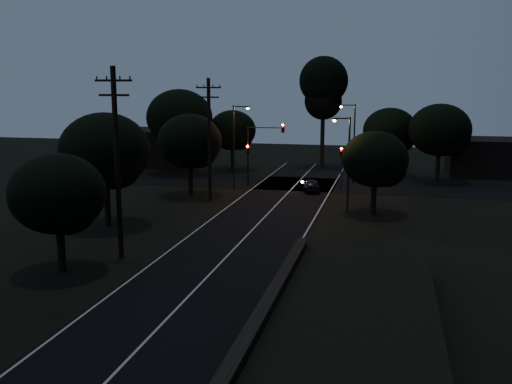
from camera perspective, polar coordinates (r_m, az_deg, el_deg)
The scene contains 22 objects.
road_surface at distance 47.54m, azimuth 1.97°, elevation -1.38°, with size 60.00×70.00×0.03m.
retaining_wall at distance 19.88m, azimuth 8.19°, elevation -17.60°, with size 6.93×26.00×1.60m.
utility_pole_mid at distance 33.37m, azimuth -13.73°, elevation 3.09°, with size 2.20×0.30×11.00m.
utility_pole_far at distance 49.05m, azimuth -4.70°, elevation 5.44°, with size 2.20×0.30×10.50m.
tree_left_b at distance 31.85m, azimuth -19.05°, elevation -0.39°, with size 5.08×5.08×6.45m.
tree_left_c at distance 41.44m, azimuth -14.69°, elevation 3.77°, with size 6.39×6.39×8.07m.
tree_left_d at distance 51.63m, azimuth -6.47°, elevation 4.89°, with size 5.82×5.82×7.39m.
tree_far_nw at distance 67.01m, azimuth -2.25°, elevation 6.07°, with size 5.52×5.52×7.00m.
tree_far_w at distance 64.60m, azimuth -7.48°, elevation 7.25°, with size 7.41×7.41×9.45m.
tree_far_ne at distance 64.55m, azimuth 13.43°, elevation 5.87°, with size 5.89×5.89×7.45m.
tree_far_e at distance 61.73m, azimuth 18.12°, elevation 5.78°, with size 6.34×6.34×8.04m.
tree_right_a at distance 44.74m, azimuth 12.04°, elevation 3.07°, with size 5.10×5.10×6.49m.
tall_pine at distance 69.92m, azimuth 6.76°, elevation 10.34°, with size 5.84×5.84×13.28m.
building_left at distance 72.96m, azimuth -10.32°, elevation 4.46°, with size 10.00×8.00×4.40m, color black.
building_right at distance 68.80m, azimuth 22.36°, elevation 3.28°, with size 9.00×7.00×4.00m, color black.
signal_left at distance 56.59m, azimuth -0.81°, elevation 3.49°, with size 0.28×0.35×4.10m.
signal_right at distance 55.10m, azimuth 8.52°, elevation 3.17°, with size 0.28×0.35×4.10m.
signal_mast at distance 56.04m, azimuth 0.86°, elevation 4.96°, with size 3.70×0.35×6.25m.
streetlight_a at distance 54.66m, azimuth -2.05°, elevation 5.12°, with size 1.66×0.26×8.00m.
streetlight_b at distance 58.82m, azimuth 9.60°, elevation 5.38°, with size 1.66×0.26×8.00m.
streetlight_c at distance 44.93m, azimuth 9.05°, elevation 3.39°, with size 1.46×0.26×7.50m.
car at distance 54.04m, azimuth 5.52°, elevation 0.69°, with size 1.42×3.53×1.20m, color black.
Camera 1 is at (9.09, -14.45, 10.03)m, focal length 40.00 mm.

